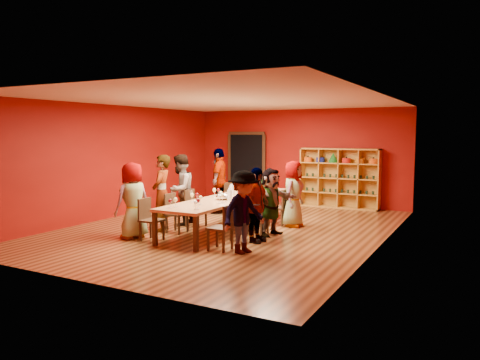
# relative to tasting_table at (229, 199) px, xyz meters

# --- Properties ---
(room_shell) EXTENTS (7.10, 9.10, 3.04)m
(room_shell) POSITION_rel_tasting_table_xyz_m (0.00, 0.00, 0.80)
(room_shell) COLOR #563016
(room_shell) RESTS_ON ground
(tasting_table) EXTENTS (1.10, 4.50, 0.75)m
(tasting_table) POSITION_rel_tasting_table_xyz_m (0.00, 0.00, 0.00)
(tasting_table) COLOR #BA7F4D
(tasting_table) RESTS_ON ground
(doorway) EXTENTS (1.40, 0.17, 2.30)m
(doorway) POSITION_rel_tasting_table_xyz_m (-1.80, 4.43, 0.42)
(doorway) COLOR black
(doorway) RESTS_ON ground
(shelving_unit) EXTENTS (2.40, 0.40, 1.80)m
(shelving_unit) POSITION_rel_tasting_table_xyz_m (1.40, 4.32, 0.28)
(shelving_unit) COLOR #B88029
(shelving_unit) RESTS_ON ground
(chair_person_left_0) EXTENTS (0.42, 0.42, 0.89)m
(chair_person_left_0) POSITION_rel_tasting_table_xyz_m (-0.91, -1.84, -0.20)
(chair_person_left_0) COLOR black
(chair_person_left_0) RESTS_ON ground
(person_left_0) EXTENTS (0.63, 0.89, 1.64)m
(person_left_0) POSITION_rel_tasting_table_xyz_m (-1.34, -1.84, 0.12)
(person_left_0) COLOR #567EB2
(person_left_0) RESTS_ON ground
(chair_person_left_1) EXTENTS (0.42, 0.42, 0.89)m
(chair_person_left_1) POSITION_rel_tasting_table_xyz_m (-0.91, -0.94, -0.20)
(chair_person_left_1) COLOR black
(chair_person_left_1) RESTS_ON ground
(person_left_1) EXTENTS (0.66, 0.76, 1.76)m
(person_left_1) POSITION_rel_tasting_table_xyz_m (-1.25, -0.94, 0.18)
(person_left_1) COLOR #4B4B50
(person_left_1) RESTS_ON ground
(chair_person_left_2) EXTENTS (0.42, 0.42, 0.89)m
(chair_person_left_2) POSITION_rel_tasting_table_xyz_m (-0.91, -0.16, -0.20)
(chair_person_left_2) COLOR black
(chair_person_left_2) RESTS_ON ground
(person_left_2) EXTENTS (0.58, 0.90, 1.74)m
(person_left_2) POSITION_rel_tasting_table_xyz_m (-1.29, -0.16, 0.17)
(person_left_2) COLOR silver
(person_left_2) RESTS_ON ground
(chair_person_left_4) EXTENTS (0.42, 0.42, 0.89)m
(chair_person_left_4) POSITION_rel_tasting_table_xyz_m (-0.91, 1.75, -0.20)
(chair_person_left_4) COLOR black
(chair_person_left_4) RESTS_ON ground
(person_left_4) EXTENTS (0.76, 1.17, 1.83)m
(person_left_4) POSITION_rel_tasting_table_xyz_m (-1.30, 1.75, 0.22)
(person_left_4) COLOR #5883B6
(person_left_4) RESTS_ON ground
(chair_person_right_0) EXTENTS (0.42, 0.42, 0.89)m
(chair_person_right_0) POSITION_rel_tasting_table_xyz_m (0.91, -1.84, -0.20)
(chair_person_right_0) COLOR black
(chair_person_right_0) RESTS_ON ground
(person_right_0) EXTENTS (0.68, 1.09, 1.56)m
(person_right_0) POSITION_rel_tasting_table_xyz_m (1.34, -1.84, 0.08)
(person_right_0) COLOR pink
(person_right_0) RESTS_ON ground
(chair_person_right_1) EXTENTS (0.42, 0.42, 0.89)m
(chair_person_right_1) POSITION_rel_tasting_table_xyz_m (0.91, -0.93, -0.20)
(chair_person_right_1) COLOR black
(chair_person_right_1) RESTS_ON ground
(person_right_1) EXTENTS (0.52, 0.95, 1.55)m
(person_right_1) POSITION_rel_tasting_table_xyz_m (1.15, -0.93, 0.08)
(person_right_1) COLOR white
(person_right_1) RESTS_ON ground
(chair_person_right_2) EXTENTS (0.42, 0.42, 0.89)m
(chair_person_right_2) POSITION_rel_tasting_table_xyz_m (0.91, -0.17, -0.20)
(chair_person_right_2) COLOR black
(chair_person_right_2) RESTS_ON ground
(person_right_2) EXTENTS (0.76, 1.45, 1.50)m
(person_right_2) POSITION_rel_tasting_table_xyz_m (1.16, -0.17, 0.05)
(person_right_2) COLOR #131B35
(person_right_2) RESTS_ON ground
(chair_person_right_3) EXTENTS (0.42, 0.42, 0.89)m
(chair_person_right_3) POSITION_rel_tasting_table_xyz_m (0.91, 0.98, -0.20)
(chair_person_right_3) COLOR black
(chair_person_right_3) RESTS_ON ground
(person_right_3) EXTENTS (0.44, 0.79, 1.59)m
(person_right_3) POSITION_rel_tasting_table_xyz_m (1.22, 0.98, 0.10)
(person_right_3) COLOR white
(person_right_3) RESTS_ON ground
(wine_glass_0) EXTENTS (0.08, 0.08, 0.19)m
(wine_glass_0) POSITION_rel_tasting_table_xyz_m (-0.02, -0.37, 0.19)
(wine_glass_0) COLOR white
(wine_glass_0) RESTS_ON tasting_table
(wine_glass_1) EXTENTS (0.08, 0.08, 0.20)m
(wine_glass_1) POSITION_rel_tasting_table_xyz_m (-0.26, -1.78, 0.19)
(wine_glass_1) COLOR white
(wine_glass_1) RESTS_ON tasting_table
(wine_glass_2) EXTENTS (0.08, 0.08, 0.20)m
(wine_glass_2) POSITION_rel_tasting_table_xyz_m (0.28, -0.04, 0.20)
(wine_glass_2) COLOR white
(wine_glass_2) RESTS_ON tasting_table
(wine_glass_3) EXTENTS (0.09, 0.09, 0.22)m
(wine_glass_3) POSITION_rel_tasting_table_xyz_m (0.30, -0.84, 0.21)
(wine_glass_3) COLOR white
(wine_glass_3) RESTS_ON tasting_table
(wine_glass_4) EXTENTS (0.07, 0.07, 0.18)m
(wine_glass_4) POSITION_rel_tasting_table_xyz_m (-0.36, 1.81, 0.18)
(wine_glass_4) COLOR white
(wine_glass_4) RESTS_ON tasting_table
(wine_glass_5) EXTENTS (0.07, 0.07, 0.18)m
(wine_glass_5) POSITION_rel_tasting_table_xyz_m (-0.20, 1.20, 0.18)
(wine_glass_5) COLOR white
(wine_glass_5) RESTS_ON tasting_table
(wine_glass_6) EXTENTS (0.07, 0.07, 0.19)m
(wine_glass_6) POSITION_rel_tasting_table_xyz_m (-0.34, 1.79, 0.19)
(wine_glass_6) COLOR white
(wine_glass_6) RESTS_ON tasting_table
(wine_glass_7) EXTENTS (0.08, 0.08, 0.20)m
(wine_glass_7) POSITION_rel_tasting_table_xyz_m (-0.35, -1.04, 0.20)
(wine_glass_7) COLOR white
(wine_glass_7) RESTS_ON tasting_table
(wine_glass_8) EXTENTS (0.09, 0.09, 0.22)m
(wine_glass_8) POSITION_rel_tasting_table_xyz_m (0.27, -1.76, 0.21)
(wine_glass_8) COLOR white
(wine_glass_8) RESTS_ON tasting_table
(wine_glass_9) EXTENTS (0.08, 0.08, 0.19)m
(wine_glass_9) POSITION_rel_tasting_table_xyz_m (0.31, 1.82, 0.19)
(wine_glass_9) COLOR white
(wine_glass_9) RESTS_ON tasting_table
(wine_glass_10) EXTENTS (0.08, 0.08, 0.19)m
(wine_glass_10) POSITION_rel_tasting_table_xyz_m (0.02, -1.27, 0.19)
(wine_glass_10) COLOR white
(wine_glass_10) RESTS_ON tasting_table
(wine_glass_11) EXTENTS (0.09, 0.09, 0.22)m
(wine_glass_11) POSITION_rel_tasting_table_xyz_m (0.16, 0.33, 0.21)
(wine_glass_11) COLOR white
(wine_glass_11) RESTS_ON tasting_table
(wine_glass_12) EXTENTS (0.08, 0.08, 0.19)m
(wine_glass_12) POSITION_rel_tasting_table_xyz_m (0.30, 0.03, 0.19)
(wine_glass_12) COLOR white
(wine_glass_12) RESTS_ON tasting_table
(wine_glass_13) EXTENTS (0.08, 0.08, 0.21)m
(wine_glass_13) POSITION_rel_tasting_table_xyz_m (-0.36, -0.09, 0.20)
(wine_glass_13) COLOR white
(wine_glass_13) RESTS_ON tasting_table
(wine_glass_14) EXTENTS (0.07, 0.07, 0.18)m
(wine_glass_14) POSITION_rel_tasting_table_xyz_m (0.28, -1.86, 0.18)
(wine_glass_14) COLOR white
(wine_glass_14) RESTS_ON tasting_table
(wine_glass_15) EXTENTS (0.08, 0.08, 0.21)m
(wine_glass_15) POSITION_rel_tasting_table_xyz_m (-0.33, 1.07, 0.20)
(wine_glass_15) COLOR white
(wine_glass_15) RESTS_ON tasting_table
(wine_glass_16) EXTENTS (0.08, 0.08, 0.19)m
(wine_glass_16) POSITION_rel_tasting_table_xyz_m (0.37, 0.79, 0.19)
(wine_glass_16) COLOR white
(wine_glass_16) RESTS_ON tasting_table
(wine_glass_17) EXTENTS (0.08, 0.08, 0.21)m
(wine_glass_17) POSITION_rel_tasting_table_xyz_m (-0.26, 0.80, 0.20)
(wine_glass_17) COLOR white
(wine_glass_17) RESTS_ON tasting_table
(wine_glass_18) EXTENTS (0.08, 0.08, 0.19)m
(wine_glass_18) POSITION_rel_tasting_table_xyz_m (-0.31, -0.91, 0.19)
(wine_glass_18) COLOR white
(wine_glass_18) RESTS_ON tasting_table
(wine_glass_19) EXTENTS (0.08, 0.08, 0.19)m
(wine_glass_19) POSITION_rel_tasting_table_xyz_m (-0.35, 0.09, 0.19)
(wine_glass_19) COLOR white
(wine_glass_19) RESTS_ON tasting_table
(wine_glass_20) EXTENTS (0.08, 0.08, 0.19)m
(wine_glass_20) POSITION_rel_tasting_table_xyz_m (-0.28, -1.93, 0.19)
(wine_glass_20) COLOR white
(wine_glass_20) RESTS_ON tasting_table
(wine_glass_21) EXTENTS (0.08, 0.08, 0.19)m
(wine_glass_21) POSITION_rel_tasting_table_xyz_m (0.32, 0.98, 0.19)
(wine_glass_21) COLOR white
(wine_glass_21) RESTS_ON tasting_table
(wine_glass_22) EXTENTS (0.08, 0.08, 0.20)m
(wine_glass_22) POSITION_rel_tasting_table_xyz_m (0.27, -0.92, 0.20)
(wine_glass_22) COLOR white
(wine_glass_22) RESTS_ON tasting_table
(spittoon_bowl) EXTENTS (0.31, 0.31, 0.17)m
(spittoon_bowl) POSITION_rel_tasting_table_xyz_m (0.05, -0.40, 0.12)
(spittoon_bowl) COLOR #BABCC1
(spittoon_bowl) RESTS_ON tasting_table
(carafe_a) EXTENTS (0.12, 0.12, 0.27)m
(carafe_a) POSITION_rel_tasting_table_xyz_m (-0.13, 0.35, 0.17)
(carafe_a) COLOR white
(carafe_a) RESTS_ON tasting_table
(carafe_b) EXTENTS (0.13, 0.13, 0.27)m
(carafe_b) POSITION_rel_tasting_table_xyz_m (0.25, -0.43, 0.17)
(carafe_b) COLOR white
(carafe_b) RESTS_ON tasting_table
(wine_bottle) EXTENTS (0.09, 0.09, 0.30)m
(wine_bottle) POSITION_rel_tasting_table_xyz_m (0.15, 1.47, 0.17)
(wine_bottle) COLOR #153A1A
(wine_bottle) RESTS_ON tasting_table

